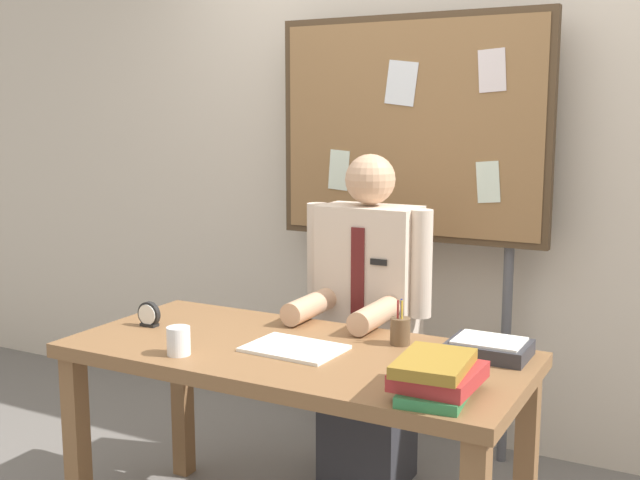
% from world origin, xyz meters
% --- Properties ---
extents(back_wall, '(6.40, 0.08, 2.70)m').
position_xyz_m(back_wall, '(0.00, 1.25, 1.35)').
color(back_wall, beige).
rests_on(back_wall, ground_plane).
extents(desk, '(1.59, 0.73, 0.76)m').
position_xyz_m(desk, '(0.00, 0.00, 0.66)').
color(desk, brown).
rests_on(desk, ground_plane).
extents(person, '(0.55, 0.56, 1.39)m').
position_xyz_m(person, '(0.00, 0.61, 0.65)').
color(person, '#2D2D33').
rests_on(person, ground_plane).
extents(bulletin_board, '(1.26, 0.09, 1.98)m').
position_xyz_m(bulletin_board, '(0.00, 1.04, 1.45)').
color(bulletin_board, '#4C3823').
rests_on(bulletin_board, ground_plane).
extents(book_stack, '(0.23, 0.31, 0.11)m').
position_xyz_m(book_stack, '(0.58, -0.20, 0.81)').
color(book_stack, '#337F47').
rests_on(book_stack, desk).
extents(open_notebook, '(0.33, 0.25, 0.01)m').
position_xyz_m(open_notebook, '(0.01, -0.02, 0.76)').
color(open_notebook, white).
rests_on(open_notebook, desk).
extents(desk_clock, '(0.09, 0.04, 0.09)m').
position_xyz_m(desk_clock, '(-0.63, -0.02, 0.80)').
color(desk_clock, black).
rests_on(desk_clock, desk).
extents(coffee_mug, '(0.08, 0.08, 0.10)m').
position_xyz_m(coffee_mug, '(-0.31, -0.25, 0.80)').
color(coffee_mug, white).
rests_on(coffee_mug, desk).
extents(pen_holder, '(0.07, 0.07, 0.16)m').
position_xyz_m(pen_holder, '(0.30, 0.21, 0.81)').
color(pen_holder, brown).
rests_on(pen_holder, desk).
extents(paper_tray, '(0.26, 0.20, 0.06)m').
position_xyz_m(paper_tray, '(0.62, 0.22, 0.78)').
color(paper_tray, '#333338').
rests_on(paper_tray, desk).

